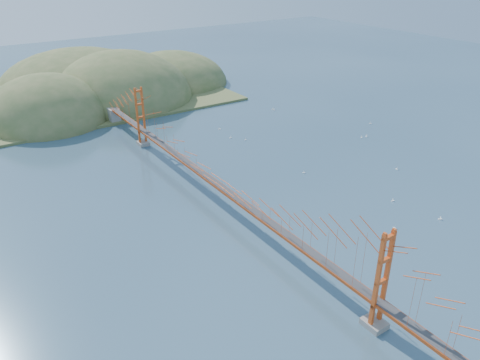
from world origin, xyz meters
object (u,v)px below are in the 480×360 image
sailboat_2 (393,200)px  sailboat_1 (304,172)px  sailboat_0 (395,228)px  bridge (221,165)px

sailboat_2 → sailboat_1: size_ratio=1.07×
sailboat_0 → sailboat_1: 20.89m
bridge → sailboat_0: bearing=-48.0°
sailboat_0 → sailboat_1: sailboat_0 is taller
sailboat_1 → sailboat_2: bearing=-72.5°
sailboat_0 → sailboat_1: size_ratio=1.04×
bridge → sailboat_1: 19.51m
sailboat_0 → bridge: bearing=132.0°
sailboat_0 → sailboat_1: bearing=86.7°
bridge → sailboat_1: (18.14, 2.08, -6.87)m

